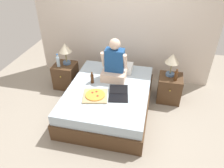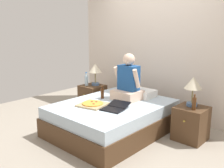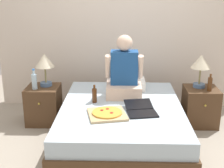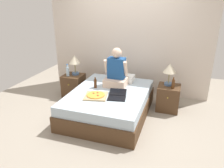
% 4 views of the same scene
% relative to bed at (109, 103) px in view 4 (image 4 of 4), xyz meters
% --- Properties ---
extents(ground_plane, '(5.80, 5.80, 0.00)m').
position_rel_bed_xyz_m(ground_plane, '(0.00, 0.00, -0.24)').
color(ground_plane, '#9E9384').
extents(wall_back, '(3.80, 0.12, 2.50)m').
position_rel_bed_xyz_m(wall_back, '(0.00, 1.31, 1.01)').
color(wall_back, beige).
rests_on(wall_back, ground).
extents(bed, '(1.46, 1.90, 0.49)m').
position_rel_bed_xyz_m(bed, '(0.00, 0.00, 0.00)').
color(bed, '#4C331E').
rests_on(bed, ground).
extents(nightstand_left, '(0.44, 0.47, 0.52)m').
position_rel_bed_xyz_m(nightstand_left, '(-1.08, 0.57, 0.02)').
color(nightstand_left, '#4C331E').
rests_on(nightstand_left, ground).
extents(lamp_on_left_nightstand, '(0.26, 0.26, 0.45)m').
position_rel_bed_xyz_m(lamp_on_left_nightstand, '(-1.04, 0.62, 0.61)').
color(lamp_on_left_nightstand, '#4C6B93').
rests_on(lamp_on_left_nightstand, nightstand_left).
extents(water_bottle, '(0.07, 0.07, 0.28)m').
position_rel_bed_xyz_m(water_bottle, '(-1.16, 0.48, 0.39)').
color(water_bottle, silver).
rests_on(water_bottle, nightstand_left).
extents(nightstand_right, '(0.44, 0.47, 0.52)m').
position_rel_bed_xyz_m(nightstand_right, '(1.08, 0.57, 0.02)').
color(nightstand_right, '#4C331E').
rests_on(nightstand_right, ground).
extents(lamp_on_right_nightstand, '(0.26, 0.26, 0.45)m').
position_rel_bed_xyz_m(lamp_on_right_nightstand, '(1.05, 0.62, 0.61)').
color(lamp_on_right_nightstand, '#4C6B93').
rests_on(lamp_on_right_nightstand, nightstand_right).
extents(beer_bottle, '(0.06, 0.06, 0.23)m').
position_rel_bed_xyz_m(beer_bottle, '(1.15, 0.47, 0.37)').
color(beer_bottle, '#512D14').
rests_on(beer_bottle, nightstand_right).
extents(pillow, '(0.52, 0.34, 0.12)m').
position_rel_bed_xyz_m(pillow, '(0.06, 0.67, 0.31)').
color(pillow, white).
rests_on(pillow, bed).
extents(person_seated, '(0.47, 0.40, 0.78)m').
position_rel_bed_xyz_m(person_seated, '(0.03, 0.35, 0.53)').
color(person_seated, beige).
rests_on(person_seated, bed).
extents(laptop, '(0.39, 0.46, 0.07)m').
position_rel_bed_xyz_m(laptop, '(0.22, -0.19, 0.27)').
color(laptop, black).
rests_on(laptop, bed).
extents(pizza_box, '(0.48, 0.48, 0.05)m').
position_rel_bed_xyz_m(pizza_box, '(-0.16, -0.29, 0.26)').
color(pizza_box, tan).
rests_on(pizza_box, bed).
extents(beer_bottle_on_bed, '(0.06, 0.06, 0.22)m').
position_rel_bed_xyz_m(beer_bottle_on_bed, '(-0.33, 0.10, 0.34)').
color(beer_bottle_on_bed, '#4C2811').
rests_on(beer_bottle_on_bed, bed).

